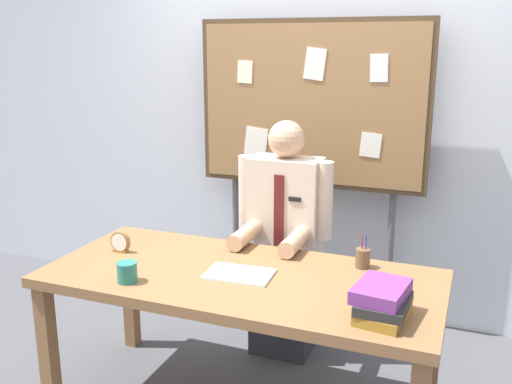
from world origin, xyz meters
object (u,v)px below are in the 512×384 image
at_px(open_notebook, 239,274).
at_px(desk_clock, 120,243).
at_px(person, 284,248).
at_px(bulletin_board, 311,109).
at_px(book_stack, 382,301).
at_px(pen_holder, 363,258).
at_px(desk, 241,289).
at_px(coffee_mug, 127,272).

xyz_separation_m(open_notebook, desk_clock, (-0.69, 0.06, 0.04)).
distance_m(person, bulletin_board, 0.89).
relative_size(bulletin_board, book_stack, 6.75).
bearing_deg(book_stack, pen_holder, 109.34).
relative_size(open_notebook, desk_clock, 2.82).
relative_size(book_stack, open_notebook, 0.92).
distance_m(person, pen_holder, 0.64).
relative_size(bulletin_board, desk_clock, 17.58).
relative_size(book_stack, pen_holder, 1.78).
height_order(book_stack, desk_clock, book_stack).
xyz_separation_m(desk, bulletin_board, (-0.00, 1.12, 0.74)).
bearing_deg(bulletin_board, book_stack, -62.61).
relative_size(person, book_stack, 4.81).
bearing_deg(desk, pen_holder, 29.14).
relative_size(desk_clock, coffee_mug, 1.18).
height_order(bulletin_board, open_notebook, bulletin_board).
bearing_deg(pen_holder, person, 145.69).
relative_size(person, pen_holder, 8.58).
bearing_deg(book_stack, open_notebook, 164.92).
xyz_separation_m(coffee_mug, pen_holder, (0.96, 0.56, 0.00)).
bearing_deg(pen_holder, open_notebook, -149.25).
bearing_deg(coffee_mug, bulletin_board, 72.42).
height_order(desk_clock, coffee_mug, desk_clock).
distance_m(open_notebook, coffee_mug, 0.51).
distance_m(bulletin_board, book_stack, 1.61).
xyz_separation_m(person, bulletin_board, (-0.00, 0.48, 0.75)).
relative_size(person, bulletin_board, 0.71).
height_order(bulletin_board, pen_holder, bulletin_board).
xyz_separation_m(bulletin_board, book_stack, (0.69, -1.33, -0.59)).
height_order(desk, book_stack, book_stack).
bearing_deg(desk_clock, bulletin_board, 57.30).
bearing_deg(desk_clock, book_stack, -10.17).
bearing_deg(desk, desk_clock, 176.52).
relative_size(person, desk_clock, 12.52).
relative_size(desk, desk_clock, 16.92).
bearing_deg(open_notebook, person, 89.90).
height_order(person, coffee_mug, person).
bearing_deg(open_notebook, desk, 86.71).
height_order(coffee_mug, pen_holder, pen_holder).
xyz_separation_m(bulletin_board, desk_clock, (-0.69, -1.08, -0.61)).
distance_m(book_stack, desk_clock, 1.41).
xyz_separation_m(desk, coffee_mug, (-0.44, -0.27, 0.13)).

